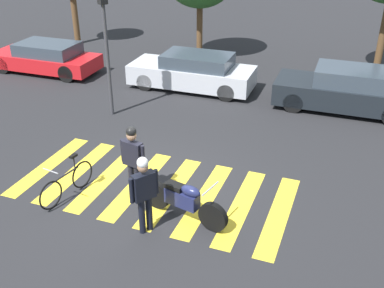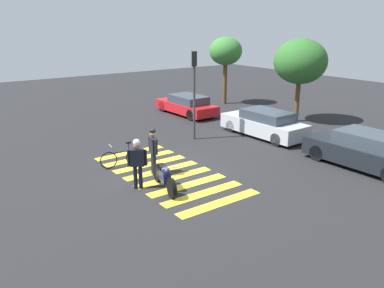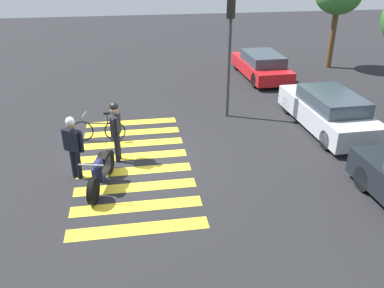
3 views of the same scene
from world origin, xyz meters
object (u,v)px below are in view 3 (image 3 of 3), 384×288
Objects in this scene: officer_by_motorcycle at (73,143)px; police_motorcycle at (101,171)px; leaning_bicycle at (99,130)px; traffic_light_pole at (230,40)px; car_red_convertible at (261,65)px; car_silver_sedan at (328,111)px; officer_on_foot at (116,127)px.

police_motorcycle is at bearing 49.94° from officer_by_motorcycle.
leaning_bicycle is 0.40× the size of traffic_light_pole.
leaning_bicycle is 5.53m from traffic_light_pole.
car_red_convertible is 6.42m from car_silver_sedan.
officer_by_motorcycle reaches higher than car_silver_sedan.
car_red_convertible is (-8.51, 8.08, -0.45)m from officer_by_motorcycle.
officer_on_foot is at bearing -54.11° from traffic_light_pole.
police_motorcycle is 2.93m from leaning_bicycle.
officer_on_foot reaches higher than car_silver_sedan.
officer_by_motorcycle is 8.69m from car_silver_sedan.
police_motorcycle is 0.48× the size of car_red_convertible.
police_motorcycle is 1.10m from officer_by_motorcycle.
police_motorcycle is 1.19× the size of officer_by_motorcycle.
officer_by_motorcycle is at bearing -76.02° from car_silver_sedan.
car_silver_sedan reaches higher than police_motorcycle.
traffic_light_pole is (-4.40, 4.50, 2.42)m from police_motorcycle.
car_silver_sedan is at bearing 99.77° from officer_on_foot.
police_motorcycle reaches higher than leaning_bicycle.
traffic_light_pole is (-1.70, -3.21, 2.23)m from car_silver_sedan.
officer_by_motorcycle is (-0.60, -0.71, 0.59)m from police_motorcycle.
officer_by_motorcycle is 0.39× the size of car_silver_sedan.
leaning_bicycle is at bearing 167.68° from officer_by_motorcycle.
officer_on_foot is at bearing 22.65° from leaning_bicycle.
car_red_convertible reaches higher than leaning_bicycle.
officer_by_motorcycle is 6.71m from traffic_light_pole.
police_motorcycle is 0.50× the size of traffic_light_pole.
car_red_convertible is at bearing -176.95° from car_silver_sedan.
police_motorcycle is 6.75m from traffic_light_pole.
officer_on_foot is (1.48, 0.62, 0.70)m from leaning_bicycle.
car_red_convertible is 0.97× the size of car_silver_sedan.
traffic_light_pole is at bearing 126.08° from officer_by_motorcycle.
officer_on_foot is at bearing 163.85° from police_motorcycle.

